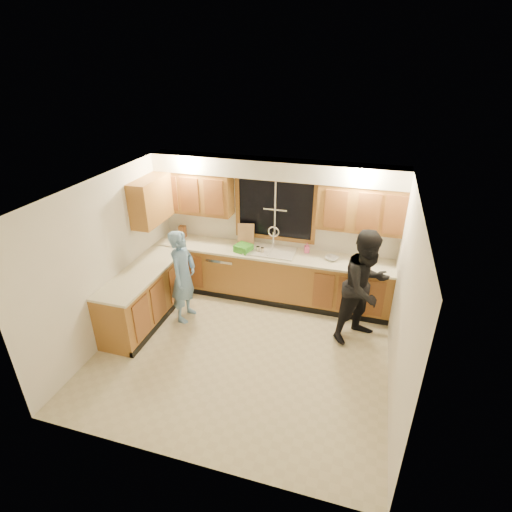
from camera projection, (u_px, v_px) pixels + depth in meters
The scene contains 26 objects.
floor at pixel (242, 352), 6.00m from camera, with size 4.20×4.20×0.00m, color beige.
ceiling at pixel (239, 191), 4.87m from camera, with size 4.20×4.20×0.00m, color white.
wall_back at pixel (275, 228), 7.06m from camera, with size 4.20×4.20×0.00m, color white.
wall_left at pixel (108, 260), 5.96m from camera, with size 3.80×3.80×0.00m, color white.
wall_right at pixel (403, 304), 4.90m from camera, with size 3.80×3.80×0.00m, color white.
base_cabinets_back at pixel (270, 276), 7.17m from camera, with size 4.20×0.60×0.88m, color #A86F30.
base_cabinets_left at pixel (145, 296), 6.55m from camera, with size 0.60×1.90×0.88m, color #A86F30.
countertop_back at pixel (270, 253), 6.95m from camera, with size 4.20×0.63×0.04m, color #EFE8C9.
countertop_left at pixel (142, 272), 6.34m from camera, with size 0.63×1.90×0.04m, color #EFE8C9.
upper_cabinets_left at pixel (195, 192), 7.02m from camera, with size 1.35×0.33×0.75m, color #A86F30.
upper_cabinets_right at pixel (361, 208), 6.29m from camera, with size 1.35×0.33×0.75m, color #A86F30.
upper_cabinets_return at pixel (151, 201), 6.62m from camera, with size 0.33×0.90×0.75m, color #A86F30.
soffit at pixel (274, 169), 6.41m from camera, with size 4.20×0.35×0.30m, color white.
window_frame at pixel (275, 209), 6.89m from camera, with size 1.44×0.03×1.14m.
sink at pixel (270, 255), 6.98m from camera, with size 0.86×0.52×0.57m.
dishwasher at pixel (225, 271), 7.39m from camera, with size 0.60×0.56×0.82m, color white.
stove at pixel (125, 315), 6.06m from camera, with size 0.58×0.75×0.90m, color white.
man at pixel (183, 276), 6.44m from camera, with size 0.58×0.38×1.58m, color #6894C5.
woman at pixel (365, 287), 5.93m from camera, with size 0.88×0.68×1.81m, color black.
knife_block at pixel (182, 232), 7.47m from camera, with size 0.12×0.10×0.22m, color brown.
cutting_board at pixel (246, 235), 7.12m from camera, with size 0.30×0.02×0.40m, color tan.
dish_crate at pixel (243, 248), 6.94m from camera, with size 0.27×0.25×0.12m, color green.
soap_bottle at pixel (307, 248), 6.89m from camera, with size 0.08×0.08×0.18m, color pink.
bowl at pixel (332, 258), 6.67m from camera, with size 0.21×0.21×0.05m, color silver.
can_left at pixel (258, 250), 6.90m from camera, with size 0.06×0.06×0.11m, color tan.
can_right at pixel (262, 251), 6.87m from camera, with size 0.06×0.06×0.11m, color tan.
Camera 1 is at (1.53, -4.45, 3.99)m, focal length 28.00 mm.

